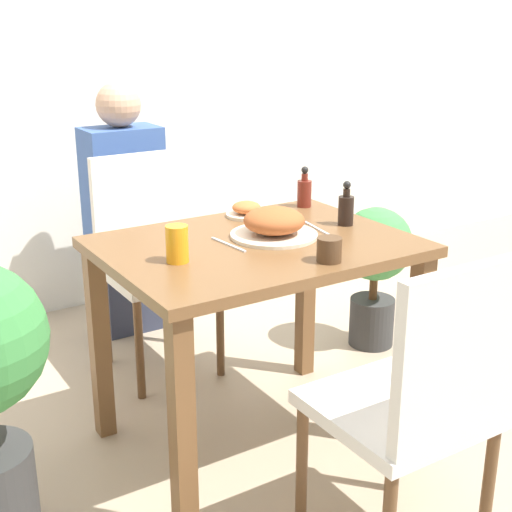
% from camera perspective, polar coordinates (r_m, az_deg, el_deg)
% --- Properties ---
extents(ground_plane, '(16.00, 16.00, 0.00)m').
position_cam_1_polar(ground_plane, '(2.64, 0.00, -14.33)').
color(ground_plane, tan).
extents(wall_back, '(8.00, 0.05, 2.60)m').
position_cam_1_polar(wall_back, '(3.64, -13.75, 15.95)').
color(wall_back, white).
rests_on(wall_back, ground_plane).
extents(dining_table, '(0.99, 0.74, 0.74)m').
position_cam_1_polar(dining_table, '(2.36, 0.00, -1.63)').
color(dining_table, brown).
rests_on(dining_table, ground_plane).
extents(chair_near, '(0.42, 0.42, 0.90)m').
position_cam_1_polar(chair_near, '(1.91, 13.01, -11.01)').
color(chair_near, silver).
rests_on(chair_near, ground_plane).
extents(chair_far, '(0.42, 0.42, 0.90)m').
position_cam_1_polar(chair_far, '(3.00, -8.41, 0.42)').
color(chair_far, silver).
rests_on(chair_far, ground_plane).
extents(food_plate, '(0.29, 0.29, 0.10)m').
position_cam_1_polar(food_plate, '(2.36, 1.45, 2.60)').
color(food_plate, beige).
rests_on(food_plate, dining_table).
extents(side_plate, '(0.15, 0.15, 0.06)m').
position_cam_1_polar(side_plate, '(2.61, -0.77, 3.69)').
color(side_plate, beige).
rests_on(side_plate, dining_table).
extents(drink_cup, '(0.08, 0.08, 0.07)m').
position_cam_1_polar(drink_cup, '(2.13, 5.88, 0.51)').
color(drink_cup, '#4C331E').
rests_on(drink_cup, dining_table).
extents(juice_glass, '(0.07, 0.07, 0.11)m').
position_cam_1_polar(juice_glass, '(2.13, -6.33, 0.97)').
color(juice_glass, orange).
rests_on(juice_glass, dining_table).
extents(sauce_bottle, '(0.05, 0.05, 0.16)m').
position_cam_1_polar(sauce_bottle, '(2.75, 3.89, 5.17)').
color(sauce_bottle, maroon).
rests_on(sauce_bottle, dining_table).
extents(condiment_bottle, '(0.05, 0.05, 0.16)m').
position_cam_1_polar(condiment_bottle, '(2.52, 7.25, 3.79)').
color(condiment_bottle, black).
rests_on(condiment_bottle, dining_table).
extents(fork_utensil, '(0.03, 0.18, 0.00)m').
position_cam_1_polar(fork_utensil, '(2.29, -2.23, 0.93)').
color(fork_utensil, silver).
rests_on(fork_utensil, dining_table).
extents(spoon_utensil, '(0.04, 0.17, 0.00)m').
position_cam_1_polar(spoon_utensil, '(2.47, 4.85, 2.24)').
color(spoon_utensil, silver).
rests_on(spoon_utensil, dining_table).
extents(potted_plant_right, '(0.33, 0.33, 0.65)m').
position_cam_1_polar(potted_plant_right, '(3.22, 9.49, -0.36)').
color(potted_plant_right, '#333333').
rests_on(potted_plant_right, ground_plane).
extents(person_figure, '(0.34, 0.22, 1.17)m').
position_cam_1_polar(person_figure, '(3.35, -10.42, 3.50)').
color(person_figure, '#2D3347').
rests_on(person_figure, ground_plane).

